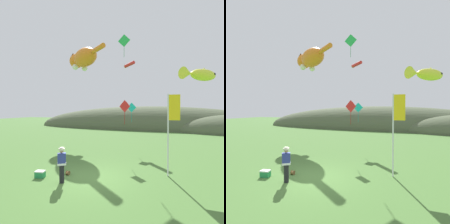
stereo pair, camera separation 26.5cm
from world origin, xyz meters
TOP-DOWN VIEW (x-y plane):
  - ground_plane at (0.00, 0.00)m, footprint 120.00×120.00m
  - distant_hill_ridge at (2.81, 25.91)m, footprint 50.70×13.22m
  - festival_attendant at (-1.03, -0.98)m, footprint 0.49×0.45m
  - kite_spool at (-1.29, -0.01)m, footprint 0.17×0.24m
  - picnic_cooler at (-2.53, -0.76)m, footprint 0.53×0.40m
  - festival_banner_pole at (4.17, 1.57)m, footprint 0.66×0.08m
  - kite_giant_cat at (-6.04, 11.00)m, footprint 6.67×5.69m
  - kite_fish_windsock at (6.07, 4.86)m, footprint 2.82×2.62m
  - kite_tube_streamer at (-0.31, 11.37)m, footprint 1.59×1.71m
  - kite_diamond_teal at (0.86, 7.08)m, footprint 0.79×0.42m
  - kite_diamond_green at (0.30, 6.53)m, footprint 1.11×0.06m
  - kite_diamond_red at (0.89, 4.37)m, footprint 0.90×0.30m

SIDE VIEW (x-z plane):
  - ground_plane at x=0.00m, z-range 0.00..0.00m
  - distant_hill_ridge at x=2.81m, z-range -4.30..4.30m
  - kite_spool at x=-1.29m, z-range 0.00..0.24m
  - picnic_cooler at x=-2.53m, z-range 0.00..0.36m
  - festival_attendant at x=-1.03m, z-range 0.07..1.84m
  - festival_banner_pole at x=4.17m, z-range 0.70..5.23m
  - kite_diamond_teal at x=0.86m, z-range 2.93..4.71m
  - kite_diamond_red at x=0.89m, z-range 2.96..4.80m
  - kite_fish_windsock at x=6.07m, z-range 5.61..6.54m
  - kite_tube_streamer at x=-0.31m, z-range 8.64..9.08m
  - kite_diamond_green at x=0.30m, z-range 8.69..10.70m
  - kite_giant_cat at x=-6.04m, z-range 8.69..11.16m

